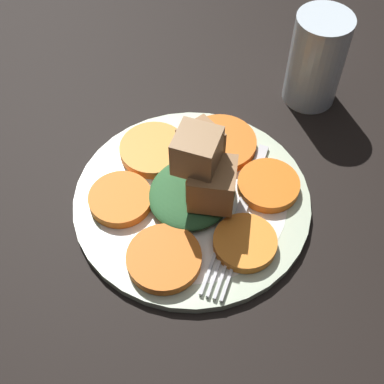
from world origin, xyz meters
TOP-DOWN VIEW (x-y plane):
  - table_slab at (0.00, 0.00)cm, footprint 120.00×120.00cm
  - plate at (0.00, 0.00)cm, footprint 25.08×25.08cm
  - carrot_slice_0 at (-7.88, -1.72)cm, footprint 7.32×7.32cm
  - carrot_slice_1 at (-2.19, -7.50)cm, footprint 6.33×6.33cm
  - carrot_slice_2 at (5.33, -6.25)cm, footprint 6.60×6.60cm
  - carrot_slice_3 at (7.70, 0.99)cm, footprint 8.03×8.03cm
  - carrot_slice_4 at (2.95, 6.92)cm, footprint 7.50×7.50cm
  - carrot_slice_5 at (-4.43, 6.02)cm, footprint 6.66×6.66cm
  - center_pile at (0.09, -0.86)cm, footprint 9.76×9.71cm
  - fork at (0.13, -5.52)cm, footprint 19.44×5.98cm
  - water_glass at (21.56, -3.66)cm, footprint 6.47×6.47cm

SIDE VIEW (x-z plane):
  - table_slab at x=0.00cm, z-range 0.00..2.00cm
  - plate at x=0.00cm, z-range 1.99..3.04cm
  - fork at x=0.13cm, z-range 3.10..3.50cm
  - carrot_slice_0 at x=-7.88cm, z-range 3.10..4.20cm
  - carrot_slice_1 at x=-2.19cm, z-range 3.10..4.20cm
  - carrot_slice_2 at x=5.33cm, z-range 3.10..4.20cm
  - carrot_slice_3 at x=7.70cm, z-range 3.10..4.20cm
  - carrot_slice_4 at x=2.95cm, z-range 3.10..4.20cm
  - carrot_slice_5 at x=-4.43cm, z-range 3.10..4.20cm
  - center_pile at x=0.09cm, z-range 1.84..11.80cm
  - water_glass at x=21.56cm, z-range 2.00..13.50cm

